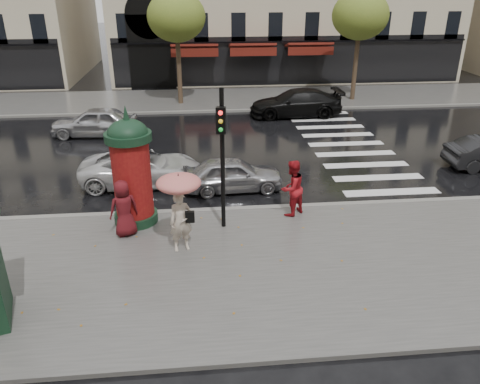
{
  "coord_description": "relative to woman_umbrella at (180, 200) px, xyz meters",
  "views": [
    {
      "loc": [
        -1.12,
        -11.12,
        7.2
      ],
      "look_at": [
        0.11,
        1.5,
        1.4
      ],
      "focal_mm": 35.0,
      "sensor_mm": 36.0,
      "label": 1
    }
  ],
  "objects": [
    {
      "name": "ground",
      "position": [
        1.65,
        -0.54,
        -1.67
      ],
      "size": [
        160.0,
        160.0,
        0.0
      ],
      "primitive_type": "plane",
      "color": "black",
      "rests_on": "ground"
    },
    {
      "name": "near_sidewalk",
      "position": [
        1.65,
        -1.04,
        -1.61
      ],
      "size": [
        90.0,
        7.0,
        0.12
      ],
      "primitive_type": "cube",
      "color": "#474744",
      "rests_on": "ground"
    },
    {
      "name": "far_sidewalk",
      "position": [
        1.65,
        18.46,
        -1.61
      ],
      "size": [
        90.0,
        6.0,
        0.12
      ],
      "primitive_type": "cube",
      "color": "#474744",
      "rests_on": "ground"
    },
    {
      "name": "near_kerb",
      "position": [
        1.65,
        2.46,
        -1.6
      ],
      "size": [
        90.0,
        0.25,
        0.14
      ],
      "primitive_type": "cube",
      "color": "slate",
      "rests_on": "ground"
    },
    {
      "name": "far_kerb",
      "position": [
        1.65,
        15.46,
        -1.6
      ],
      "size": [
        90.0,
        0.25,
        0.14
      ],
      "primitive_type": "cube",
      "color": "slate",
      "rests_on": "ground"
    },
    {
      "name": "zebra_crossing",
      "position": [
        7.65,
        9.06,
        -1.67
      ],
      "size": [
        3.6,
        11.75,
        0.01
      ],
      "primitive_type": "cube",
      "color": "silver",
      "rests_on": "ground"
    },
    {
      "name": "tree_far_left",
      "position": [
        -0.35,
        17.46,
        3.49
      ],
      "size": [
        3.4,
        3.4,
        6.64
      ],
      "color": "#38281C",
      "rests_on": "ground"
    },
    {
      "name": "tree_far_right",
      "position": [
        10.65,
        17.46,
        3.49
      ],
      "size": [
        3.4,
        3.4,
        6.64
      ],
      "color": "#38281C",
      "rests_on": "ground"
    },
    {
      "name": "woman_umbrella",
      "position": [
        0.0,
        0.0,
        0.0
      ],
      "size": [
        1.23,
        1.23,
        2.36
      ],
      "color": "beige",
      "rests_on": "near_sidewalk"
    },
    {
      "name": "woman_red",
      "position": [
        3.52,
        1.86,
        -0.62
      ],
      "size": [
        1.15,
        1.11,
        1.87
      ],
      "primitive_type": "imported",
      "rotation": [
        0.0,
        0.0,
        3.78
      ],
      "color": "#A2131B",
      "rests_on": "near_sidewalk"
    },
    {
      "name": "man_burgundy",
      "position": [
        -1.7,
        1.01,
        -0.67
      ],
      "size": [
        1.01,
        0.85,
        1.76
      ],
      "primitive_type": "imported",
      "rotation": [
        0.0,
        0.0,
        3.55
      ],
      "color": "#571117",
      "rests_on": "near_sidewalk"
    },
    {
      "name": "morris_column",
      "position": [
        -1.49,
        1.86,
        0.25
      ],
      "size": [
        1.4,
        1.4,
        3.77
      ],
      "color": "black",
      "rests_on": "near_sidewalk"
    },
    {
      "name": "traffic_light",
      "position": [
        1.25,
        1.18,
        1.08
      ],
      "size": [
        0.3,
        0.42,
        4.35
      ],
      "color": "black",
      "rests_on": "near_sidewalk"
    },
    {
      "name": "car_silver",
      "position": [
        1.8,
        4.26,
        -1.05
      ],
      "size": [
        3.75,
        1.65,
        1.26
      ],
      "primitive_type": "imported",
      "rotation": [
        0.0,
        0.0,
        1.62
      ],
      "color": "#A5A5AA",
      "rests_on": "ground"
    },
    {
      "name": "car_white",
      "position": [
        -1.58,
        5.18,
        -1.03
      ],
      "size": [
        4.63,
        2.19,
        1.28
      ],
      "primitive_type": "imported",
      "rotation": [
        0.0,
        0.0,
        1.58
      ],
      "color": "silver",
      "rests_on": "ground"
    },
    {
      "name": "car_black",
      "position": [
        6.24,
        14.21,
        -0.92
      ],
      "size": [
        5.23,
        2.18,
        1.51
      ],
      "primitive_type": "imported",
      "rotation": [
        0.0,
        0.0,
        -1.56
      ],
      "color": "black",
      "rests_on": "ground"
    },
    {
      "name": "car_far_silver",
      "position": [
        -4.49,
        11.5,
        -0.95
      ],
      "size": [
        4.34,
        2.03,
        1.44
      ],
      "primitive_type": "imported",
      "rotation": [
        0.0,
        0.0,
        -1.65
      ],
      "color": "#B3B4B8",
      "rests_on": "ground"
    }
  ]
}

